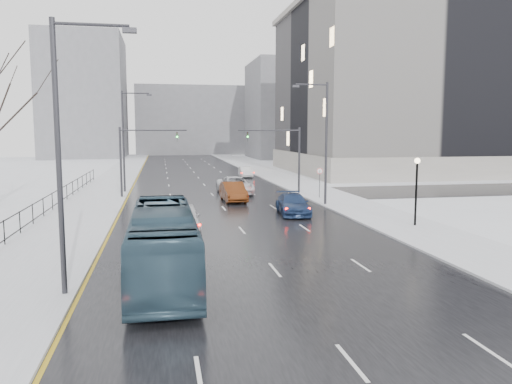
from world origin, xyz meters
TOP-DOWN VIEW (x-y plane):
  - road at (0.00, 60.00)m, footprint 16.00×150.00m
  - cross_road at (0.00, 48.00)m, footprint 130.00×10.00m
  - sidewalk_left at (-10.50, 60.00)m, footprint 5.00×150.00m
  - sidewalk_right at (10.50, 60.00)m, footprint 5.00×150.00m
  - park_strip at (-20.00, 60.00)m, footprint 14.00×150.00m
  - iron_fence at (-13.00, 30.00)m, footprint 0.06×70.00m
  - streetlight_r_mid at (8.17, 40.00)m, footprint 2.95×0.25m
  - streetlight_l_near at (-8.17, 20.00)m, footprint 2.95×0.25m
  - streetlight_l_far at (-8.17, 52.00)m, footprint 2.95×0.25m
  - lamppost_r_mid at (11.00, 30.00)m, footprint 0.36×0.36m
  - mast_signal_right at (7.33, 48.00)m, footprint 6.10×0.33m
  - mast_signal_left at (-7.33, 48.00)m, footprint 6.10×0.33m
  - no_uturn_sign at (9.20, 44.00)m, footprint 0.60×0.06m
  - civic_building at (35.00, 72.00)m, footprint 41.00×31.00m
  - bldg_far_right at (28.00, 115.00)m, footprint 24.00×20.00m
  - bldg_far_left at (-22.00, 125.00)m, footprint 18.00×22.00m
  - bldg_far_center at (4.00, 140.00)m, footprint 30.00×18.00m
  - bus at (-4.80, 21.39)m, footprint 2.54×10.81m
  - sedan_center_near at (-3.50, 31.60)m, footprint 2.02×4.88m
  - sedan_right_near at (1.31, 43.89)m, footprint 1.95×5.15m
  - sedan_right_cross at (2.25, 49.08)m, footprint 3.32×6.21m
  - sedan_right_far at (4.63, 36.19)m, footprint 2.58×5.34m
  - sedan_right_distant at (6.24, 66.54)m, footprint 1.53×4.21m

SIDE VIEW (x-z plane):
  - road at x=0.00m, z-range 0.00..0.04m
  - cross_road at x=0.00m, z-range 0.00..0.04m
  - park_strip at x=-20.00m, z-range 0.00..0.12m
  - sidewalk_left at x=-10.50m, z-range 0.00..0.16m
  - sidewalk_right at x=10.50m, z-range 0.00..0.16m
  - sedan_right_distant at x=6.24m, z-range 0.04..1.42m
  - sedan_right_far at x=4.63m, z-range 0.04..1.54m
  - sedan_center_near at x=-3.50m, z-range 0.04..1.69m
  - sedan_right_cross at x=2.25m, z-range 0.04..1.70m
  - sedan_right_near at x=1.31m, z-range 0.04..1.72m
  - iron_fence at x=-13.00m, z-range 0.26..1.56m
  - bus at x=-4.80m, z-range 0.04..3.05m
  - no_uturn_sign at x=9.20m, z-range 0.95..3.65m
  - lamppost_r_mid at x=11.00m, z-range 0.80..5.08m
  - mast_signal_right at x=7.33m, z-range 0.86..7.36m
  - mast_signal_left at x=-7.33m, z-range 0.86..7.36m
  - streetlight_r_mid at x=8.17m, z-range 0.62..10.62m
  - streetlight_l_near at x=-8.17m, z-range 0.62..10.62m
  - streetlight_l_far at x=-8.17m, z-range 0.62..10.62m
  - bldg_far_center at x=4.00m, z-range 0.00..18.00m
  - bldg_far_right at x=28.00m, z-range 0.00..22.00m
  - civic_building at x=35.00m, z-range -1.19..23.61m
  - bldg_far_left at x=-22.00m, z-range 0.00..28.00m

